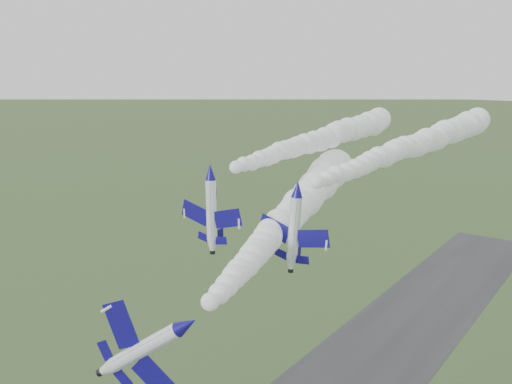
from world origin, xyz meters
TOP-DOWN VIEW (x-y plane):
  - jet_lead at (9.81, -6.43)m, footprint 6.25×12.19m
  - smoke_trail_jet_lead at (1.64, 23.81)m, footprint 22.38×56.91m
  - jet_pair_left at (-5.49, 15.33)m, footprint 10.04×12.08m
  - smoke_trail_jet_pair_left at (-5.95, 46.17)m, footprint 6.12×55.88m
  - jet_pair_right at (7.23, 16.00)m, footprint 9.58×11.54m
  - smoke_trail_jet_pair_right at (7.61, 55.82)m, footprint 7.63×74.88m

SIDE VIEW (x-z plane):
  - jet_lead at x=9.81m, z-range 31.63..40.11m
  - smoke_trail_jet_lead at x=1.64m, z-range 35.25..41.23m
  - jet_pair_right at x=7.23m, z-range 42.21..45.09m
  - jet_pair_left at x=-5.49m, z-range 42.92..45.90m
  - smoke_trail_jet_pair_right at x=7.61m, z-range 42.00..47.43m
  - smoke_trail_jet_pair_left at x=-5.95m, z-range 43.06..47.97m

